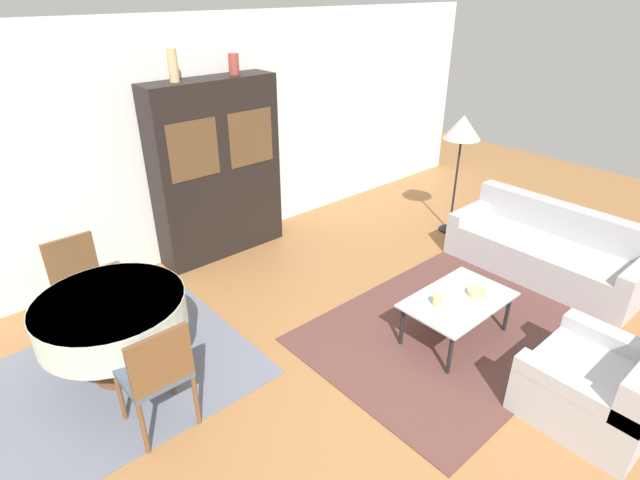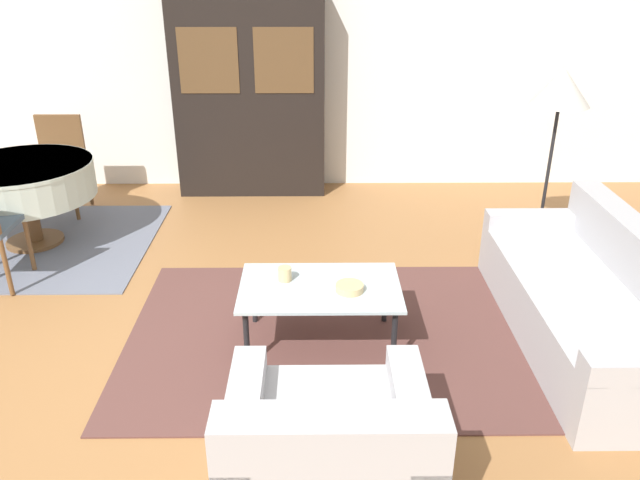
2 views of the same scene
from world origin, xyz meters
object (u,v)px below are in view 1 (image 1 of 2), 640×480
(armchair, at_px, (601,387))
(couch, at_px, (547,251))
(floor_lamp, at_px, (462,131))
(vase_short, at_px, (234,64))
(dining_table, at_px, (112,316))
(dining_chair_far, at_px, (79,280))
(coffee_table, at_px, (458,302))
(dining_chair_near, at_px, (157,372))
(vase_tall, at_px, (173,65))
(display_cabinet, at_px, (217,170))
(cup, at_px, (437,300))
(bowl, at_px, (477,292))

(armchair, bearing_deg, couch, 36.69)
(floor_lamp, relative_size, vase_short, 6.98)
(dining_table, distance_m, dining_chair_far, 0.81)
(coffee_table, xyz_separation_m, dining_chair_far, (-2.50, 2.38, 0.15))
(couch, relative_size, dining_table, 1.75)
(dining_chair_near, relative_size, floor_lamp, 0.59)
(dining_chair_near, height_order, dining_chair_far, same)
(couch, relative_size, dining_chair_far, 2.24)
(vase_tall, relative_size, vase_short, 1.46)
(armchair, xyz_separation_m, display_cabinet, (-0.71, 4.19, 0.76))
(vase_tall, bearing_deg, couch, -45.41)
(display_cabinet, relative_size, floor_lamp, 1.34)
(armchair, bearing_deg, coffee_table, 91.17)
(floor_lamp, bearing_deg, cup, -147.93)
(couch, relative_size, bowl, 11.78)
(coffee_table, bearing_deg, armchair, -88.83)
(display_cabinet, xyz_separation_m, bowl, (0.87, -2.98, -0.58))
(cup, xyz_separation_m, bowl, (0.41, -0.14, -0.02))
(coffee_table, relative_size, dining_table, 0.86)
(couch, distance_m, display_cabinet, 3.87)
(cup, xyz_separation_m, vase_tall, (-0.84, 2.84, 1.75))
(armchair, xyz_separation_m, vase_tall, (-1.09, 4.19, 1.95))
(armchair, distance_m, dining_chair_far, 4.45)
(display_cabinet, height_order, floor_lamp, display_cabinet)
(couch, xyz_separation_m, vase_tall, (-2.84, 2.88, 1.95))
(dining_table, xyz_separation_m, vase_short, (2.15, 1.34, 1.59))
(coffee_table, bearing_deg, couch, 1.19)
(coffee_table, bearing_deg, bowl, -19.29)
(dining_table, bearing_deg, couch, -19.78)
(armchair, relative_size, dining_table, 0.79)
(bowl, bearing_deg, display_cabinet, 106.24)
(display_cabinet, relative_size, vase_tall, 6.41)
(display_cabinet, height_order, bowl, display_cabinet)
(coffee_table, xyz_separation_m, vase_tall, (-1.06, 2.92, 1.83))
(armchair, distance_m, dining_table, 3.82)
(coffee_table, distance_m, dining_table, 2.96)
(dining_chair_far, xyz_separation_m, vase_short, (2.15, 0.54, 1.63))
(dining_table, bearing_deg, dining_chair_near, -90.00)
(floor_lamp, bearing_deg, vase_short, 145.67)
(bowl, relative_size, vase_short, 0.79)
(bowl, bearing_deg, cup, 160.88)
(dining_chair_near, distance_m, floor_lamp, 4.50)
(dining_chair_near, height_order, bowl, dining_chair_near)
(coffee_table, xyz_separation_m, dining_chair_near, (-2.50, 0.77, 0.15))
(cup, xyz_separation_m, vase_short, (-0.13, 2.84, 1.70))
(couch, height_order, coffee_table, couch)
(couch, bearing_deg, dining_chair_near, 80.25)
(cup, relative_size, vase_short, 0.42)
(vase_tall, bearing_deg, armchair, -75.42)
(dining_chair_near, distance_m, vase_short, 3.45)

